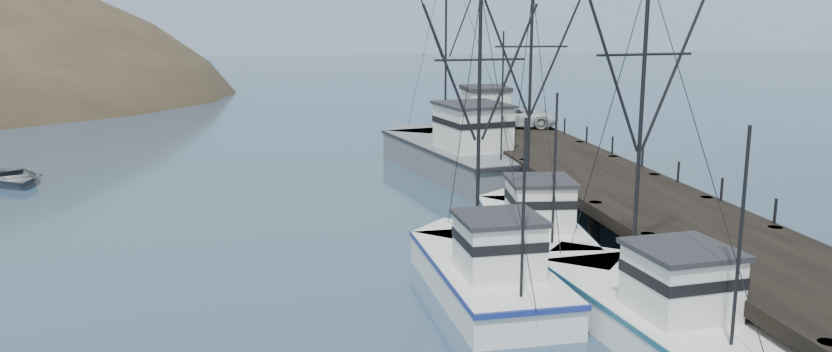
# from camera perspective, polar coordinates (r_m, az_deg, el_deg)

# --- Properties ---
(pier) EXTENTS (6.00, 44.00, 2.00)m
(pier) POSITION_cam_1_polar(r_m,az_deg,el_deg) (41.22, 13.16, -0.43)
(pier) COLOR black
(pier) RESTS_ON ground
(distant_ridge) EXTENTS (360.00, 40.00, 26.00)m
(distant_ridge) POSITION_cam_1_polar(r_m,az_deg,el_deg) (191.56, -6.69, 8.80)
(distant_ridge) COLOR #9EB2C6
(distant_ridge) RESTS_ON ground
(distant_ridge_far) EXTENTS (180.00, 25.00, 18.00)m
(distant_ridge_far) POSITION_cam_1_polar(r_m,az_deg,el_deg) (209.58, -20.89, 8.37)
(distant_ridge_far) COLOR silver
(distant_ridge_far) RESTS_ON ground
(trawler_near) EXTENTS (4.79, 11.60, 11.65)m
(trawler_near) POSITION_cam_1_polar(r_m,az_deg,el_deg) (27.31, 16.03, -8.87)
(trawler_near) COLOR white
(trawler_near) RESTS_ON ground
(trawler_mid) EXTENTS (4.09, 11.20, 11.12)m
(trawler_mid) POSITION_cam_1_polar(r_m,az_deg,el_deg) (29.80, 4.84, -6.66)
(trawler_mid) COLOR white
(trawler_mid) RESTS_ON ground
(trawler_far) EXTENTS (4.59, 11.12, 11.34)m
(trawler_far) POSITION_cam_1_polar(r_m,az_deg,el_deg) (35.71, 8.09, -3.57)
(trawler_far) COLOR white
(trawler_far) RESTS_ON ground
(work_vessel) EXTENTS (7.87, 17.02, 13.99)m
(work_vessel) POSITION_cam_1_polar(r_m,az_deg,el_deg) (50.74, 2.82, 1.64)
(work_vessel) COLOR slate
(work_vessel) RESTS_ON ground
(pier_shed) EXTENTS (3.00, 3.20, 2.80)m
(pier_shed) POSITION_cam_1_polar(r_m,az_deg,el_deg) (56.61, 4.89, 4.93)
(pier_shed) COLOR silver
(pier_shed) RESTS_ON pier
(pickup_truck) EXTENTS (6.05, 3.75, 1.56)m
(pickup_truck) POSITION_cam_1_polar(r_m,az_deg,el_deg) (56.53, 7.05, 4.22)
(pickup_truck) COLOR silver
(pickup_truck) RESTS_ON pier
(motorboat) EXTENTS (5.59, 6.33, 1.09)m
(motorboat) POSITION_cam_1_polar(r_m,az_deg,el_deg) (53.16, -26.39, -0.49)
(motorboat) COLOR slate
(motorboat) RESTS_ON ground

